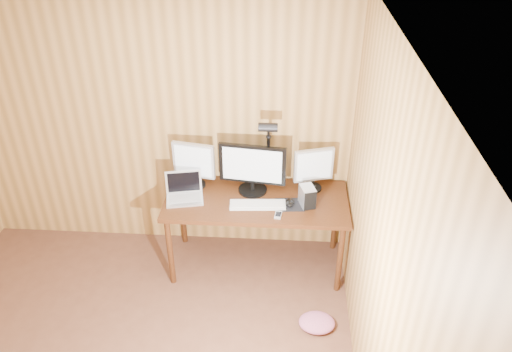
# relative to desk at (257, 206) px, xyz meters

# --- Properties ---
(room_shell) EXTENTS (4.00, 4.00, 4.00)m
(room_shell) POSITION_rel_desk_xyz_m (-0.93, -1.70, 0.62)
(room_shell) COLOR brown
(room_shell) RESTS_ON ground
(desk) EXTENTS (1.60, 0.70, 0.75)m
(desk) POSITION_rel_desk_xyz_m (0.00, 0.00, 0.00)
(desk) COLOR #411F0D
(desk) RESTS_ON floor
(monitor_center) EXTENTS (0.59, 0.26, 0.46)m
(monitor_center) POSITION_rel_desk_xyz_m (-0.04, 0.06, 0.36)
(monitor_center) COLOR black
(monitor_center) RESTS_ON desk
(monitor_left) EXTENTS (0.38, 0.18, 0.43)m
(monitor_left) POSITION_rel_desk_xyz_m (-0.57, 0.11, 0.35)
(monitor_left) COLOR black
(monitor_left) RESTS_ON desk
(monitor_right) EXTENTS (0.35, 0.17, 0.40)m
(monitor_right) POSITION_rel_desk_xyz_m (0.49, 0.12, 0.34)
(monitor_right) COLOR black
(monitor_right) RESTS_ON desk
(laptop) EXTENTS (0.36, 0.30, 0.23)m
(laptop) POSITION_rel_desk_xyz_m (-0.63, -0.08, 0.18)
(laptop) COLOR silver
(laptop) RESTS_ON desk
(keyboard) EXTENTS (0.49, 0.18, 0.02)m
(keyboard) POSITION_rel_desk_xyz_m (0.02, -0.17, 0.13)
(keyboard) COLOR white
(keyboard) RESTS_ON desk
(mousepad) EXTENTS (0.26, 0.22, 0.00)m
(mousepad) POSITION_rel_desk_xyz_m (0.29, -0.14, 0.12)
(mousepad) COLOR black
(mousepad) RESTS_ON desk
(mouse) EXTENTS (0.07, 0.12, 0.04)m
(mouse) POSITION_rel_desk_xyz_m (0.29, -0.14, 0.15)
(mouse) COLOR black
(mouse) RESTS_ON mousepad
(hard_drive) EXTENTS (0.15, 0.19, 0.18)m
(hard_drive) POSITION_rel_desk_xyz_m (0.44, -0.13, 0.21)
(hard_drive) COLOR silver
(hard_drive) RESTS_ON desk
(phone) EXTENTS (0.07, 0.12, 0.02)m
(phone) POSITION_rel_desk_xyz_m (0.20, -0.30, 0.13)
(phone) COLOR silver
(phone) RESTS_ON desk
(speaker) EXTENTS (0.05, 0.05, 0.12)m
(speaker) POSITION_rel_desk_xyz_m (0.49, -0.01, 0.18)
(speaker) COLOR black
(speaker) RESTS_ON desk
(desk_lamp) EXTENTS (0.16, 0.23, 0.71)m
(desk_lamp) POSITION_rel_desk_xyz_m (0.09, 0.15, 0.56)
(desk_lamp) COLOR black
(desk_lamp) RESTS_ON desk
(fabric_pile) EXTENTS (0.36, 0.32, 0.09)m
(fabric_pile) POSITION_rel_desk_xyz_m (0.55, -0.80, -0.58)
(fabric_pile) COLOR #B45779
(fabric_pile) RESTS_ON floor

